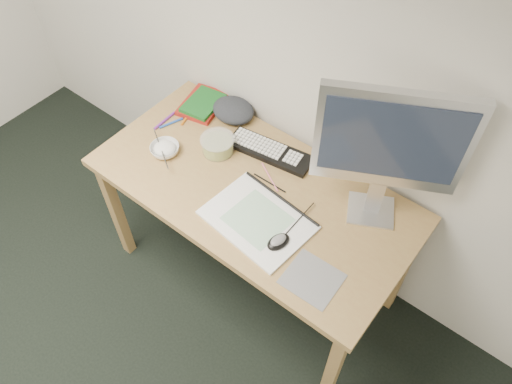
% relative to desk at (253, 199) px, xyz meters
% --- Properties ---
extents(desk, '(1.40, 0.70, 0.75)m').
position_rel_desk_xyz_m(desk, '(0.00, 0.00, 0.00)').
color(desk, '#A2824A').
rests_on(desk, ground).
extents(mousepad, '(0.21, 0.19, 0.00)m').
position_rel_desk_xyz_m(mousepad, '(0.44, -0.21, 0.08)').
color(mousepad, slate).
rests_on(mousepad, desk).
extents(sketchpad, '(0.44, 0.34, 0.01)m').
position_rel_desk_xyz_m(sketchpad, '(0.12, -0.12, 0.09)').
color(sketchpad, silver).
rests_on(sketchpad, desk).
extents(keyboard, '(0.41, 0.18, 0.02)m').
position_rel_desk_xyz_m(keyboard, '(-0.06, 0.20, 0.09)').
color(keyboard, black).
rests_on(keyboard, desk).
extents(monitor, '(0.49, 0.28, 0.62)m').
position_rel_desk_xyz_m(monitor, '(0.46, 0.20, 0.47)').
color(monitor, silver).
rests_on(monitor, desk).
extents(mouse, '(0.08, 0.11, 0.03)m').
position_rel_desk_xyz_m(mouse, '(0.25, -0.16, 0.11)').
color(mouse, black).
rests_on(mouse, sketchpad).
extents(rice_bowl, '(0.16, 0.16, 0.04)m').
position_rel_desk_xyz_m(rice_bowl, '(-0.43, -0.09, 0.10)').
color(rice_bowl, white).
rests_on(rice_bowl, desk).
extents(chopsticks, '(0.22, 0.14, 0.02)m').
position_rel_desk_xyz_m(chopsticks, '(-0.43, -0.11, 0.13)').
color(chopsticks, silver).
rests_on(chopsticks, rice_bowl).
extents(fruit_tub, '(0.19, 0.19, 0.08)m').
position_rel_desk_xyz_m(fruit_tub, '(-0.26, 0.07, 0.12)').
color(fruit_tub, '#EFC854').
rests_on(fruit_tub, desk).
extents(book_red, '(0.23, 0.27, 0.02)m').
position_rel_desk_xyz_m(book_red, '(-0.51, 0.25, 0.09)').
color(book_red, maroon).
rests_on(book_red, desk).
extents(book_green, '(0.18, 0.22, 0.02)m').
position_rel_desk_xyz_m(book_green, '(-0.50, 0.24, 0.12)').
color(book_green, '#165B1E').
rests_on(book_green, book_red).
extents(cloth_lump, '(0.18, 0.16, 0.07)m').
position_rel_desk_xyz_m(cloth_lump, '(-0.35, 0.29, 0.12)').
color(cloth_lump, '#222429').
rests_on(cloth_lump, desk).
extents(pencil_pink, '(0.15, 0.09, 0.01)m').
position_rel_desk_xyz_m(pencil_pink, '(0.02, 0.09, 0.09)').
color(pencil_pink, pink).
rests_on(pencil_pink, desk).
extents(pencil_tan, '(0.17, 0.06, 0.01)m').
position_rel_desk_xyz_m(pencil_tan, '(0.07, 0.01, 0.09)').
color(pencil_tan, tan).
rests_on(pencil_tan, desk).
extents(pencil_black, '(0.17, 0.01, 0.01)m').
position_rel_desk_xyz_m(pencil_black, '(0.04, 0.06, 0.09)').
color(pencil_black, black).
rests_on(pencil_black, desk).
extents(marker_blue, '(0.05, 0.12, 0.01)m').
position_rel_desk_xyz_m(marker_blue, '(-0.55, 0.06, 0.09)').
color(marker_blue, '#204CB2').
rests_on(marker_blue, desk).
extents(marker_orange, '(0.05, 0.12, 0.01)m').
position_rel_desk_xyz_m(marker_orange, '(-0.52, 0.15, 0.09)').
color(marker_orange, orange).
rests_on(marker_orange, desk).
extents(marker_purple, '(0.02, 0.14, 0.01)m').
position_rel_desk_xyz_m(marker_purple, '(-0.58, 0.06, 0.09)').
color(marker_purple, '#742894').
rests_on(marker_purple, desk).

